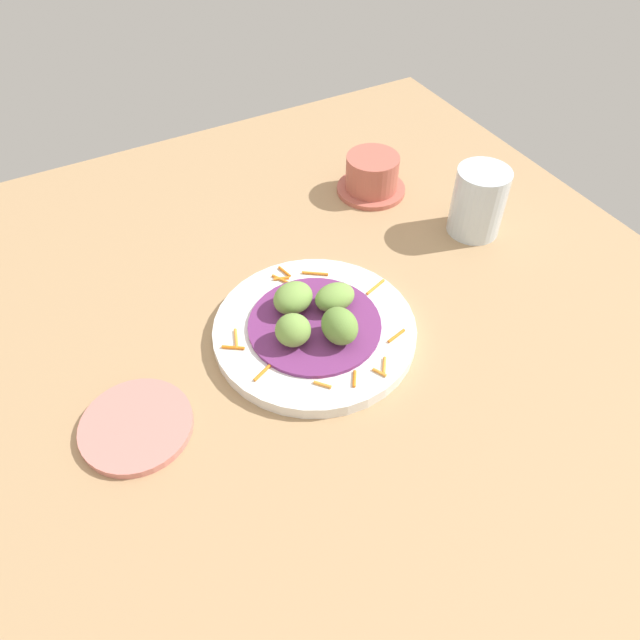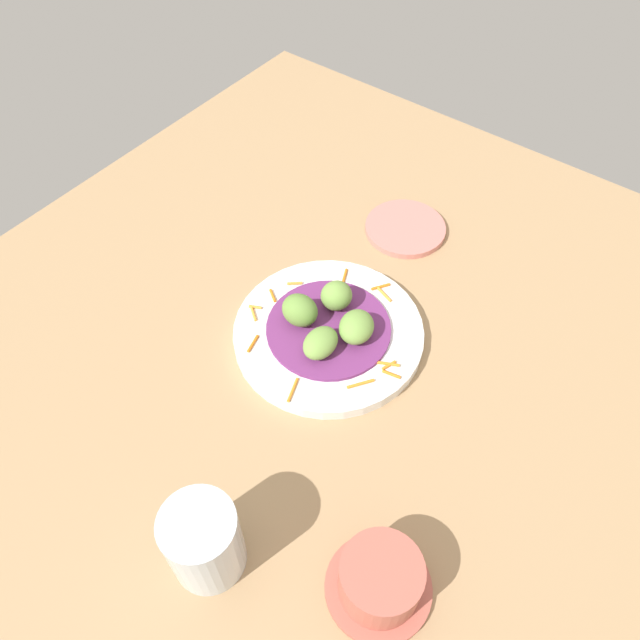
{
  "view_description": "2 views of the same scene",
  "coord_description": "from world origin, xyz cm",
  "px_view_note": "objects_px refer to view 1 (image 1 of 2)",
  "views": [
    {
      "loc": [
        -22.85,
        -47.0,
        59.58
      ],
      "look_at": [
        0.94,
        -3.24,
        6.63
      ],
      "focal_mm": 33.28,
      "sensor_mm": 36.0,
      "label": 1
    },
    {
      "loc": [
        43.43,
        29.08,
        71.76
      ],
      "look_at": [
        1.64,
        -2.52,
        5.53
      ],
      "focal_mm": 35.18,
      "sensor_mm": 36.0,
      "label": 2
    }
  ],
  "objects_px": {
    "guac_scoop_center": "(293,330)",
    "guac_scoop_right": "(340,326)",
    "terracotta_bowl": "(372,176)",
    "main_plate": "(315,330)",
    "guac_scoop_left": "(291,299)",
    "guac_scoop_back": "(335,297)",
    "water_glass": "(478,202)",
    "side_plate_small": "(136,426)"
  },
  "relations": [
    {
      "from": "guac_scoop_right",
      "to": "main_plate",
      "type": "bearing_deg",
      "value": 111.31
    },
    {
      "from": "guac_scoop_center",
      "to": "side_plate_small",
      "type": "distance_m",
      "value": 0.21
    },
    {
      "from": "main_plate",
      "to": "guac_scoop_center",
      "type": "height_order",
      "value": "guac_scoop_center"
    },
    {
      "from": "guac_scoop_right",
      "to": "guac_scoop_back",
      "type": "relative_size",
      "value": 0.94
    },
    {
      "from": "guac_scoop_left",
      "to": "side_plate_small",
      "type": "xyz_separation_m",
      "value": [
        -0.23,
        -0.07,
        -0.04
      ]
    },
    {
      "from": "guac_scoop_right",
      "to": "terracotta_bowl",
      "type": "distance_m",
      "value": 0.36
    },
    {
      "from": "guac_scoop_center",
      "to": "side_plate_small",
      "type": "bearing_deg",
      "value": -175.99
    },
    {
      "from": "guac_scoop_left",
      "to": "water_glass",
      "type": "relative_size",
      "value": 0.52
    },
    {
      "from": "main_plate",
      "to": "terracotta_bowl",
      "type": "bearing_deg",
      "value": 45.6
    },
    {
      "from": "main_plate",
      "to": "guac_scoop_back",
      "type": "relative_size",
      "value": 4.82
    },
    {
      "from": "main_plate",
      "to": "guac_scoop_back",
      "type": "height_order",
      "value": "guac_scoop_back"
    },
    {
      "from": "guac_scoop_center",
      "to": "side_plate_small",
      "type": "xyz_separation_m",
      "value": [
        -0.21,
        -0.01,
        -0.04
      ]
    },
    {
      "from": "guac_scoop_right",
      "to": "guac_scoop_back",
      "type": "height_order",
      "value": "guac_scoop_right"
    },
    {
      "from": "main_plate",
      "to": "guac_scoop_center",
      "type": "distance_m",
      "value": 0.05
    },
    {
      "from": "main_plate",
      "to": "guac_scoop_right",
      "type": "relative_size",
      "value": 5.14
    },
    {
      "from": "guac_scoop_back",
      "to": "side_plate_small",
      "type": "bearing_deg",
      "value": -171.18
    },
    {
      "from": "terracotta_bowl",
      "to": "water_glass",
      "type": "distance_m",
      "value": 0.19
    },
    {
      "from": "guac_scoop_center",
      "to": "main_plate",
      "type": "bearing_deg",
      "value": 21.31
    },
    {
      "from": "guac_scoop_back",
      "to": "terracotta_bowl",
      "type": "bearing_deg",
      "value": 48.76
    },
    {
      "from": "guac_scoop_right",
      "to": "terracotta_bowl",
      "type": "bearing_deg",
      "value": 51.53
    },
    {
      "from": "main_plate",
      "to": "guac_scoop_left",
      "type": "xyz_separation_m",
      "value": [
        -0.01,
        0.04,
        0.03
      ]
    },
    {
      "from": "guac_scoop_back",
      "to": "terracotta_bowl",
      "type": "distance_m",
      "value": 0.3
    },
    {
      "from": "water_glass",
      "to": "guac_scoop_left",
      "type": "bearing_deg",
      "value": -173.21
    },
    {
      "from": "main_plate",
      "to": "side_plate_small",
      "type": "bearing_deg",
      "value": -173.21
    },
    {
      "from": "terracotta_bowl",
      "to": "water_glass",
      "type": "height_order",
      "value": "water_glass"
    },
    {
      "from": "guac_scoop_center",
      "to": "guac_scoop_back",
      "type": "distance_m",
      "value": 0.08
    },
    {
      "from": "main_plate",
      "to": "guac_scoop_left",
      "type": "bearing_deg",
      "value": 111.31
    },
    {
      "from": "main_plate",
      "to": "guac_scoop_center",
      "type": "bearing_deg",
      "value": -158.69
    },
    {
      "from": "guac_scoop_center",
      "to": "guac_scoop_back",
      "type": "xyz_separation_m",
      "value": [
        0.08,
        0.03,
        -0.0
      ]
    },
    {
      "from": "guac_scoop_center",
      "to": "guac_scoop_right",
      "type": "height_order",
      "value": "guac_scoop_right"
    },
    {
      "from": "water_glass",
      "to": "guac_scoop_right",
      "type": "bearing_deg",
      "value": -159.36
    },
    {
      "from": "main_plate",
      "to": "guac_scoop_back",
      "type": "bearing_deg",
      "value": 21.31
    },
    {
      "from": "guac_scoop_right",
      "to": "guac_scoop_back",
      "type": "distance_m",
      "value": 0.06
    },
    {
      "from": "guac_scoop_center",
      "to": "terracotta_bowl",
      "type": "relative_size",
      "value": 0.39
    },
    {
      "from": "guac_scoop_left",
      "to": "guac_scoop_back",
      "type": "bearing_deg",
      "value": -23.69
    },
    {
      "from": "terracotta_bowl",
      "to": "guac_scoop_right",
      "type": "bearing_deg",
      "value": -128.47
    },
    {
      "from": "guac_scoop_right",
      "to": "terracotta_bowl",
      "type": "xyz_separation_m",
      "value": [
        0.22,
        0.28,
        -0.02
      ]
    },
    {
      "from": "guac_scoop_right",
      "to": "terracotta_bowl",
      "type": "relative_size",
      "value": 0.45
    },
    {
      "from": "guac_scoop_left",
      "to": "guac_scoop_back",
      "type": "xyz_separation_m",
      "value": [
        0.05,
        -0.02,
        -0.0
      ]
    },
    {
      "from": "main_plate",
      "to": "guac_scoop_right",
      "type": "bearing_deg",
      "value": -68.69
    },
    {
      "from": "guac_scoop_right",
      "to": "terracotta_bowl",
      "type": "height_order",
      "value": "guac_scoop_right"
    },
    {
      "from": "guac_scoop_right",
      "to": "side_plate_small",
      "type": "distance_m",
      "value": 0.26
    }
  ]
}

